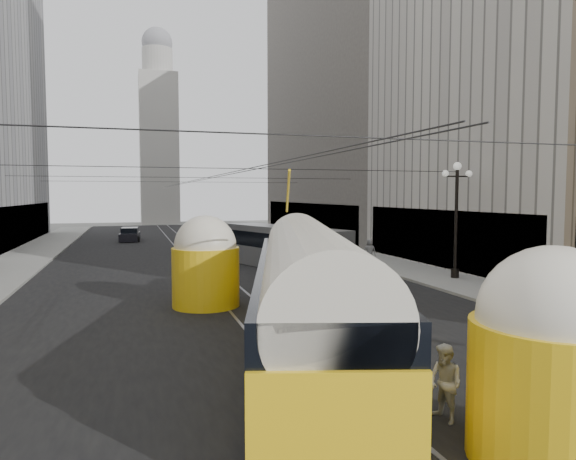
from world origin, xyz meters
TOP-DOWN VIEW (x-y plane):
  - road at (0.00, 32.50)m, footprint 20.00×85.00m
  - sidewalk_left at (-12.00, 36.00)m, footprint 4.00×72.00m
  - sidewalk_right at (12.00, 36.00)m, footprint 4.00×72.00m
  - rail_left at (-0.75, 32.50)m, footprint 0.12×85.00m
  - rail_right at (0.75, 32.50)m, footprint 0.12×85.00m
  - building_right_far at (20.00, 48.00)m, footprint 12.60×32.60m
  - distant_tower at (0.00, 80.00)m, footprint 6.00×6.00m
  - lamppost_right_mid at (12.60, 18.00)m, footprint 1.86×0.44m
  - catenary at (0.12, 31.49)m, footprint 25.00×72.00m
  - streetcar at (0.50, 8.15)m, footprint 6.92×17.42m
  - city_bus at (4.78, 24.97)m, footprint 5.70×11.06m
  - sedan_white_far at (2.27, 43.96)m, footprint 2.58×4.74m
  - sedan_dark_far at (-4.69, 48.47)m, footprint 2.14×4.50m
  - pedestrian_crossing_a at (-1.11, 3.40)m, footprint 0.45×0.66m
  - pedestrian_crossing_b at (1.70, 2.82)m, footprint 0.76×0.90m
  - pedestrian_sidewalk_right at (10.50, 24.37)m, footprint 0.96×0.80m

SIDE VIEW (x-z plane):
  - road at x=0.00m, z-range -0.01..0.01m
  - rail_left at x=-0.75m, z-range -0.02..0.02m
  - rail_right at x=0.75m, z-range -0.02..0.02m
  - sidewalk_left at x=-12.00m, z-range 0.00..0.15m
  - sidewalk_right at x=12.00m, z-range 0.00..0.15m
  - sedan_dark_far at x=-4.69m, z-range -0.06..1.31m
  - sedan_white_far at x=2.27m, z-range -0.07..1.35m
  - pedestrian_crossing_b at x=1.70m, z-range 0.00..1.64m
  - pedestrian_crossing_a at x=-1.11m, z-range 0.00..1.75m
  - pedestrian_sidewalk_right at x=10.50m, z-range 0.15..1.84m
  - city_bus at x=4.78m, z-range 0.13..2.84m
  - streetcar at x=0.50m, z-range -0.05..3.90m
  - lamppost_right_mid at x=12.60m, z-range 0.56..6.93m
  - catenary at x=0.12m, z-range 5.77..6.00m
  - distant_tower at x=0.00m, z-range -0.71..30.65m
  - building_right_far at x=20.00m, z-range 0.01..32.61m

